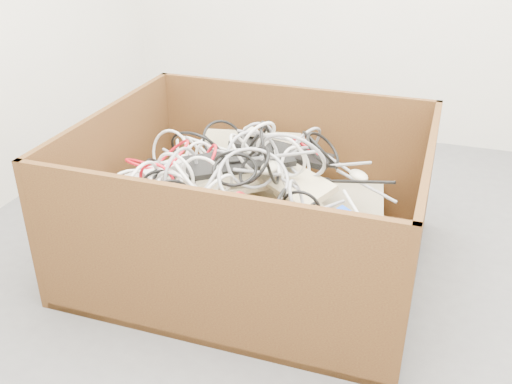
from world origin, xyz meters
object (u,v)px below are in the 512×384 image
(power_strip_left, at_px, (151,174))
(power_strip_right, at_px, (166,193))
(cardboard_box, at_px, (250,229))
(vga_plug, at_px, (343,212))

(power_strip_left, bearing_deg, power_strip_right, -77.98)
(power_strip_left, height_order, power_strip_right, power_strip_left)
(cardboard_box, xyz_separation_m, power_strip_right, (-0.25, -0.19, 0.21))
(cardboard_box, bearing_deg, vga_plug, -21.74)
(power_strip_right, xyz_separation_m, vga_plug, (0.63, 0.04, 0.02))
(cardboard_box, bearing_deg, power_strip_left, -172.78)
(power_strip_left, distance_m, vga_plug, 0.77)
(power_strip_left, bearing_deg, vga_plug, -39.29)
(cardboard_box, xyz_separation_m, vga_plug, (0.38, -0.15, 0.23))
(power_strip_left, relative_size, vga_plug, 6.54)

